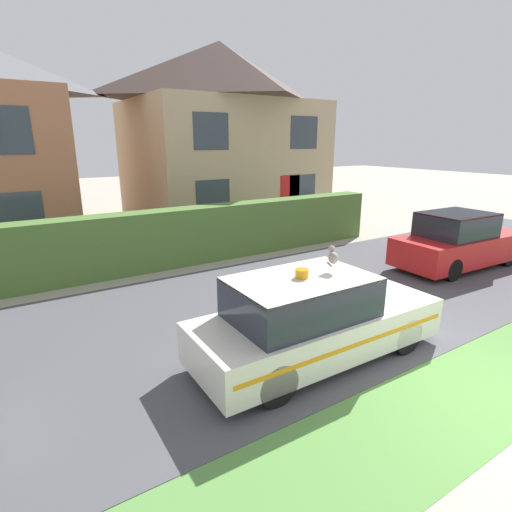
{
  "coord_description": "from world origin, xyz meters",
  "views": [
    {
      "loc": [
        -5.55,
        -2.04,
        3.48
      ],
      "look_at": [
        -1.03,
        5.04,
        1.05
      ],
      "focal_mm": 28.0,
      "sensor_mm": 36.0,
      "label": 1
    }
  ],
  "objects": [
    {
      "name": "lawn_verge",
      "position": [
        0.0,
        0.48,
        0.0
      ],
      "size": [
        28.0,
        1.69,
        0.01
      ],
      "primitive_type": "cube",
      "color": "#568C42",
      "rests_on": "ground"
    },
    {
      "name": "neighbour_car_far",
      "position": [
        5.17,
        4.08,
        0.73
      ],
      "size": [
        4.19,
        1.79,
        1.57
      ],
      "rotation": [
        0.0,
        0.0,
        -0.05
      ],
      "color": "black",
      "rests_on": "road_strip"
    },
    {
      "name": "garden_hedge",
      "position": [
        -1.47,
        8.58,
        0.82
      ],
      "size": [
        14.19,
        0.75,
        1.63
      ],
      "primitive_type": "cube",
      "color": "#4C7233",
      "rests_on": "ground"
    },
    {
      "name": "road_strip",
      "position": [
        0.0,
        4.48,
        0.01
      ],
      "size": [
        28.0,
        6.3,
        0.01
      ],
      "primitive_type": "cube",
      "color": "#4C4C51",
      "rests_on": "ground"
    },
    {
      "name": "cat",
      "position": [
        -1.25,
        2.42,
        1.72
      ],
      "size": [
        0.28,
        0.28,
        0.29
      ],
      "rotation": [
        0.0,
        0.0,
        1.14
      ],
      "color": "gray",
      "rests_on": "police_car"
    },
    {
      "name": "house_right",
      "position": [
        3.31,
        14.73,
        3.88
      ],
      "size": [
        8.17,
        6.87,
        7.59
      ],
      "color": "tan",
      "rests_on": "ground"
    },
    {
      "name": "wheelie_bin",
      "position": [
        -4.67,
        9.69,
        0.54
      ],
      "size": [
        0.66,
        0.71,
        1.08
      ],
      "rotation": [
        0.0,
        0.0,
        -0.06
      ],
      "color": "black",
      "rests_on": "ground"
    },
    {
      "name": "police_car",
      "position": [
        -1.59,
        2.44,
        0.7
      ],
      "size": [
        4.3,
        1.65,
        1.59
      ],
      "rotation": [
        0.0,
        0.0,
        -0.01
      ],
      "color": "black",
      "rests_on": "road_strip"
    }
  ]
}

